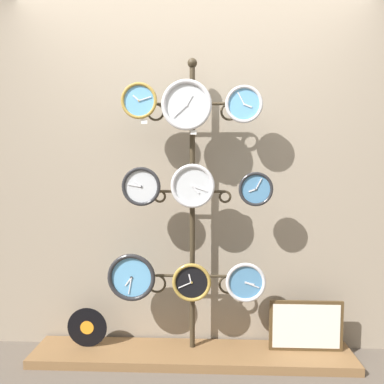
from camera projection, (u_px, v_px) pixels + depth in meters
The scene contains 16 objects.
shop_wall at pixel (193, 156), 2.69m from camera, with size 4.40×0.04×2.80m.
low_shelf at pixel (192, 355), 2.58m from camera, with size 2.20×0.36×0.06m.
display_stand at pixel (192, 253), 2.59m from camera, with size 0.63×0.34×2.05m.
clock_top_left at pixel (139, 101), 2.43m from camera, with size 0.24×0.04×0.24m.
clock_top_center at pixel (187, 105), 2.40m from camera, with size 0.33×0.04×0.33m.
clock_top_right at pixel (244, 104), 2.41m from camera, with size 0.24×0.04×0.24m.
clock_middle_left at pixel (141, 187), 2.45m from camera, with size 0.26×0.04×0.26m.
clock_middle_center at pixel (193, 186), 2.45m from camera, with size 0.29×0.04×0.29m.
clock_middle_right at pixel (256, 189), 2.42m from camera, with size 0.22×0.04×0.22m.
clock_bottom_left at pixel (132, 277), 2.52m from camera, with size 0.33×0.04×0.33m.
clock_bottom_center at pixel (191, 282), 2.49m from camera, with size 0.26×0.04×0.26m.
clock_bottom_right at pixel (246, 282), 2.49m from camera, with size 0.27×0.04×0.27m.
vinyl_record at pixel (87, 327), 2.62m from camera, with size 0.28×0.01×0.28m.
picture_frame at pixel (306, 326), 2.57m from camera, with size 0.50×0.02×0.35m.
price_tag_upper at pixel (144, 122), 2.43m from camera, with size 0.04×0.00×0.03m.
price_tag_mid at pixel (193, 132), 2.41m from camera, with size 0.04×0.00×0.03m.
Camera 1 is at (0.10, -2.13, 1.35)m, focal length 35.00 mm.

